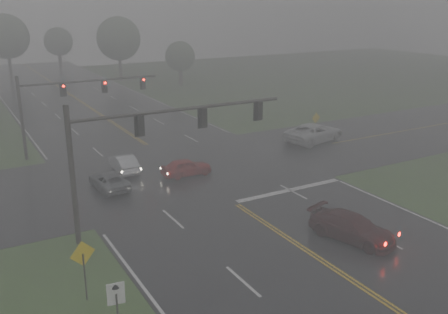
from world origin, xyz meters
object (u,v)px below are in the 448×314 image
sedan_silver (124,172)px  signal_gantry_near (143,139)px  sedan_red (187,175)px  sedan_maroon (351,239)px  signal_gantry_far (66,98)px  pickup_white (314,141)px  car_grey (110,189)px

sedan_silver → signal_gantry_near: 11.70m
sedan_red → signal_gantry_near: signal_gantry_near is taller
sedan_silver → sedan_maroon: bearing=114.1°
sedan_red → signal_gantry_far: size_ratio=0.32×
pickup_white → signal_gantry_far: signal_gantry_far is taller
signal_gantry_near → sedan_silver: bearing=78.5°
pickup_white → signal_gantry_near: size_ratio=0.47×
pickup_white → sedan_red: bearing=89.3°
sedan_red → sedan_maroon: bearing=-164.7°
car_grey → pickup_white: size_ratio=0.68×
pickup_white → sedan_maroon: bearing=135.1°
sedan_maroon → signal_gantry_near: bearing=126.3°
car_grey → signal_gantry_far: 11.12m
sedan_silver → car_grey: size_ratio=0.96×
sedan_maroon → sedan_red: bearing=86.9°
sedan_red → pickup_white: 14.68m
sedan_red → car_grey: sedan_red is taller
sedan_maroon → signal_gantry_near: 12.74m
sedan_maroon → signal_gantry_near: (-9.22, 6.99, 5.34)m
sedan_red → pickup_white: bearing=-77.5°
sedan_silver → pickup_white: 18.24m
sedan_maroon → pickup_white: (11.09, 16.72, 0.00)m
sedan_red → signal_gantry_near: 10.60m
car_grey → signal_gantry_far: (-0.32, 10.01, 4.83)m
sedan_maroon → pickup_white: bearing=39.9°
signal_gantry_near → signal_gantry_far: size_ratio=1.10×
sedan_silver → car_grey: 3.69m
sedan_red → car_grey: (-5.89, 0.15, 0.00)m
pickup_white → signal_gantry_near: 23.14m
pickup_white → signal_gantry_far: bearing=58.8°
signal_gantry_near → signal_gantry_far: (-0.33, 17.17, -0.50)m
signal_gantry_near → signal_gantry_far: signal_gantry_near is taller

